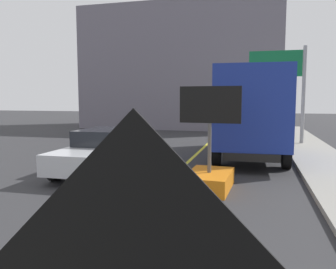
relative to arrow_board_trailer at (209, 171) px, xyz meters
The scene contains 7 objects.
lane_center_stripe 3.85m from the arrow_board_trailer, 109.65° to the right, with size 0.14×36.00×0.01m, color yellow.
arrow_board_trailer is the anchor object (origin of this frame).
box_truck 5.44m from the arrow_board_trailer, 79.51° to the left, with size 2.80×7.33×3.46m.
pickup_car 3.82m from the arrow_board_trailer, 158.74° to the left, with size 2.09×4.69×1.38m.
highway_guide_sign 10.25m from the arrow_board_trailer, 74.34° to the left, with size 2.79×0.18×5.00m.
far_building_block 20.54m from the arrow_board_trailer, 104.15° to the left, with size 15.71×7.06×9.65m, color slate.
traffic_cone_mid_lane 3.07m from the arrow_board_trailer, 95.09° to the right, with size 0.36×0.36×0.65m.
Camera 1 is at (2.44, 0.90, 2.37)m, focal length 36.03 mm.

